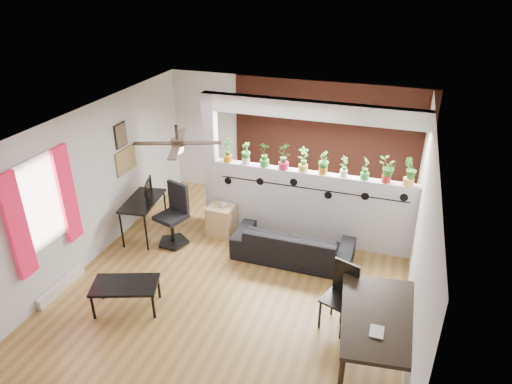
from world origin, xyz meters
name	(u,v)px	position (x,y,z in m)	size (l,w,h in m)	color
room_shell	(240,207)	(0.00, 0.00, 1.30)	(6.30, 7.10, 2.90)	brown
partition_wall	(311,207)	(0.80, 1.50, 0.68)	(3.60, 0.18, 1.35)	#BCBCC1
ceiling_header	(317,111)	(0.80, 1.50, 2.45)	(3.60, 0.18, 0.30)	white
pier_column	(211,162)	(-1.11, 1.50, 1.30)	(0.22, 0.20, 2.60)	#BCBCC1
brick_panel	(328,146)	(0.80, 2.97, 1.30)	(3.90, 0.05, 2.60)	#AB4731
vine_decal	(311,189)	(0.80, 1.40, 1.08)	(3.31, 0.01, 0.30)	black
window_assembly	(42,206)	(-2.56, -1.20, 1.51)	(0.09, 1.30, 1.55)	white
baseboard_heater	(62,286)	(-2.54, -1.20, 0.09)	(0.08, 1.00, 0.18)	silver
corkboard	(126,160)	(-2.58, 0.95, 1.35)	(0.03, 0.60, 0.45)	olive
framed_art	(121,135)	(-2.58, 0.90, 1.85)	(0.03, 0.34, 0.44)	#8C7259
ceiling_fan	(177,145)	(-0.80, -0.30, 2.31)	(1.19, 1.19, 0.43)	black
potted_plant_0	(228,149)	(-0.78, 1.50, 1.59)	(0.30, 0.30, 0.46)	orange
potted_plant_1	(246,153)	(-0.43, 1.50, 1.56)	(0.26, 0.25, 0.40)	white
potted_plant_2	(265,154)	(-0.08, 1.50, 1.59)	(0.25, 0.21, 0.45)	#338E36
potted_plant_3	(284,155)	(0.27, 1.50, 1.61)	(0.33, 0.32, 0.49)	#C51F40
potted_plant_4	(303,159)	(0.62, 1.50, 1.59)	(0.29, 0.28, 0.45)	gold
potted_plant_5	(324,162)	(0.98, 1.50, 1.57)	(0.22, 0.25, 0.41)	#C57C17
potted_plant_6	(344,166)	(1.33, 1.50, 1.55)	(0.23, 0.23, 0.37)	white
potted_plant_7	(366,167)	(1.68, 1.50, 1.56)	(0.17, 0.21, 0.40)	#328B3A
potted_plant_8	(387,170)	(2.03, 1.50, 1.57)	(0.26, 0.23, 0.42)	red
potted_plant_9	(410,171)	(2.38, 1.50, 1.60)	(0.29, 0.26, 0.47)	#E0A94F
sofa	(293,244)	(0.67, 0.79, 0.28)	(1.94, 0.77, 0.57)	black
cube_shelf	(221,220)	(-0.81, 1.16, 0.29)	(0.47, 0.42, 0.58)	tan
cup	(223,205)	(-0.76, 1.16, 0.62)	(0.12, 0.12, 0.10)	gray
computer_desk	(143,203)	(-2.14, 0.66, 0.67)	(0.68, 1.09, 0.74)	black
monitor	(146,192)	(-2.14, 0.81, 0.83)	(0.05, 0.30, 0.17)	black
office_chair	(174,219)	(-1.49, 0.61, 0.50)	(0.59, 0.60, 1.13)	black
dining_table	(380,321)	(2.23, -1.19, 0.74)	(1.10, 1.61, 0.83)	black
book	(370,330)	(2.13, -1.49, 0.84)	(0.16, 0.21, 0.02)	gray
folding_chair	(342,290)	(1.69, -0.55, 0.59)	(0.52, 0.52, 0.99)	black
coffee_table	(125,286)	(-1.34, -1.22, 0.39)	(1.06, 0.81, 0.44)	black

